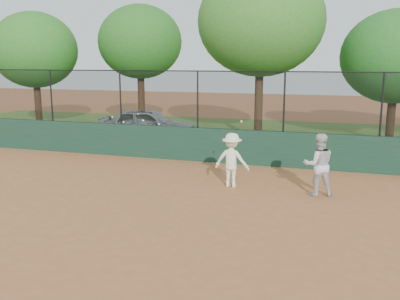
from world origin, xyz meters
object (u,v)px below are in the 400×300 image
(tree_2, at_px, (261,21))
(player_second, at_px, (318,165))
(parked_car, at_px, (148,125))
(player_main, at_px, (232,160))
(tree_0, at_px, (34,50))
(tree_3, at_px, (396,57))
(tree_1, at_px, (140,42))

(tree_2, bearing_deg, player_second, -68.49)
(parked_car, relative_size, player_main, 2.21)
(tree_0, height_order, tree_3, tree_0)
(tree_1, bearing_deg, tree_3, -2.97)
(player_main, bearing_deg, player_second, -3.00)
(player_second, relative_size, tree_1, 0.26)
(tree_1, relative_size, tree_3, 1.12)
(parked_car, distance_m, tree_1, 5.23)
(parked_car, xyz_separation_m, tree_2, (4.68, 1.46, 4.43))
(tree_0, distance_m, tree_3, 17.02)
(player_second, height_order, tree_1, tree_1)
(tree_2, bearing_deg, tree_0, -179.44)
(player_second, distance_m, player_main, 2.38)
(tree_2, bearing_deg, tree_3, 11.56)
(tree_0, bearing_deg, tree_3, 4.19)
(tree_0, relative_size, tree_1, 0.94)
(tree_0, xyz_separation_m, tree_3, (16.97, 1.24, -0.36))
(parked_car, xyz_separation_m, tree_0, (-6.76, 1.34, 3.32))
(player_second, bearing_deg, tree_1, -62.73)
(tree_0, height_order, tree_1, tree_1)
(parked_car, bearing_deg, player_main, -147.64)
(player_second, height_order, tree_0, tree_0)
(tree_0, relative_size, tree_3, 1.05)
(tree_1, bearing_deg, tree_2, -15.16)
(parked_car, height_order, tree_2, tree_2)
(player_main, relative_size, tree_1, 0.31)
(player_second, height_order, player_main, player_main)
(player_main, bearing_deg, tree_1, 127.52)
(tree_2, bearing_deg, tree_1, 164.84)
(tree_0, relative_size, tree_2, 0.79)
(parked_car, distance_m, player_second, 9.84)
(player_main, bearing_deg, tree_0, 148.56)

